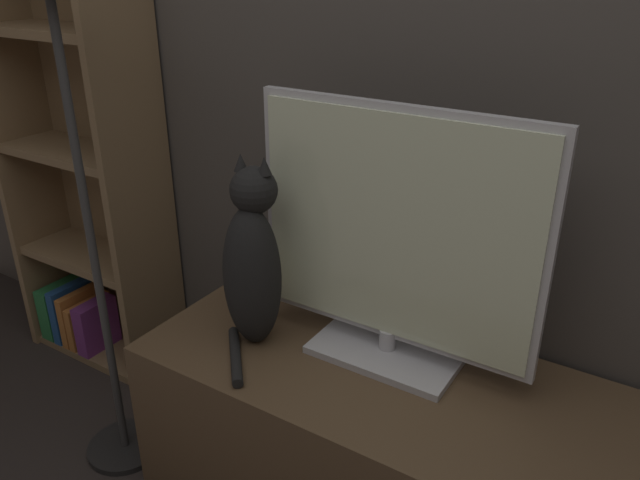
{
  "coord_description": "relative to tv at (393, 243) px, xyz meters",
  "views": [
    {
      "loc": [
        0.54,
        -0.28,
        1.46
      ],
      "look_at": [
        -0.22,
        0.91,
        0.81
      ],
      "focal_mm": 35.0,
      "sensor_mm": 36.0,
      "label": 1
    }
  ],
  "objects": [
    {
      "name": "floor_lamp",
      "position": [
        -0.77,
        -0.29,
        0.42
      ],
      "size": [
        0.24,
        0.24,
        1.57
      ],
      "color": "black",
      "rests_on": "ground_plane"
    },
    {
      "name": "bookshelf",
      "position": [
        -1.28,
        0.1,
        -0.06
      ],
      "size": [
        0.62,
        0.28,
        1.65
      ],
      "color": "brown",
      "rests_on": "ground_plane"
    },
    {
      "name": "tv_stand",
      "position": [
        0.05,
        -0.08,
        -0.57
      ],
      "size": [
        1.33,
        0.56,
        0.49
      ],
      "color": "brown",
      "rests_on": "ground_plane"
    },
    {
      "name": "cat",
      "position": [
        -0.34,
        -0.13,
        -0.09
      ],
      "size": [
        0.19,
        0.3,
        0.52
      ],
      "rotation": [
        0.0,
        0.0,
        0.13
      ],
      "color": "black",
      "rests_on": "tv_stand"
    },
    {
      "name": "tv",
      "position": [
        0.0,
        0.0,
        0.0
      ],
      "size": [
        0.75,
        0.23,
        0.67
      ],
      "color": "#B7B7BC",
      "rests_on": "tv_stand"
    },
    {
      "name": "wall_back",
      "position": [
        0.05,
        0.24,
        0.49
      ],
      "size": [
        4.8,
        0.05,
        2.6
      ],
      "color": "#47423D",
      "rests_on": "ground_plane"
    }
  ]
}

